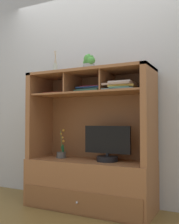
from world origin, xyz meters
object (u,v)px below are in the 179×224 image
object	(u,v)px
magazine_stack_left	(59,94)
diffuser_bottle	(55,69)
magazine_stack_right	(122,86)
media_console	(90,165)
tv_monitor	(107,146)
magazine_stack_centre	(93,90)
potted_succulent	(89,64)
potted_orchid	(61,153)

from	to	relation	value
magazine_stack_left	diffuser_bottle	xyz separation A→B (m)	(-0.01, -0.06, 0.28)
magazine_stack_left	magazine_stack_right	world-z (taller)	magazine_stack_right
media_console	diffuser_bottle	xyz separation A→B (m)	(-0.45, -0.01, 1.08)
tv_monitor	magazine_stack_left	size ratio (longest dim) A/B	1.52
magazine_stack_centre	magazine_stack_right	distance (m)	0.40
diffuser_bottle	potted_succulent	world-z (taller)	diffuser_bottle
media_console	magazine_stack_right	size ratio (longest dim) A/B	4.42
potted_orchid	magazine_stack_left	size ratio (longest dim) A/B	0.99
media_console	potted_orchid	bearing A→B (deg)	178.79
tv_monitor	media_console	bearing A→B (deg)	178.02
media_console	potted_succulent	world-z (taller)	potted_succulent
potted_orchid	potted_succulent	distance (m)	1.05
diffuser_bottle	tv_monitor	bearing A→B (deg)	0.10
tv_monitor	diffuser_bottle	world-z (taller)	diffuser_bottle
diffuser_bottle	potted_orchid	bearing A→B (deg)	11.76
magazine_stack_right	diffuser_bottle	distance (m)	0.88
media_console	tv_monitor	world-z (taller)	media_console
media_console	magazine_stack_right	xyz separation A→B (m)	(0.39, -0.07, 0.82)
potted_orchid	magazine_stack_left	distance (m)	0.69
magazine_stack_centre	potted_succulent	distance (m)	0.29
diffuser_bottle	potted_succulent	bearing A→B (deg)	-1.87
potted_orchid	diffuser_bottle	distance (m)	0.97
magazine_stack_right	diffuser_bottle	world-z (taller)	diffuser_bottle
magazine_stack_centre	media_console	bearing A→B (deg)	-102.61
tv_monitor	diffuser_bottle	bearing A→B (deg)	-179.90
magazine_stack_left	diffuser_bottle	world-z (taller)	diffuser_bottle
magazine_stack_left	magazine_stack_right	xyz separation A→B (m)	(0.83, -0.12, 0.03)
magazine_stack_left	magazine_stack_centre	distance (m)	0.45
potted_succulent	potted_orchid	bearing A→B (deg)	175.23
magazine_stack_left	magazine_stack_right	bearing A→B (deg)	-8.19
potted_orchid	diffuser_bottle	size ratio (longest dim) A/B	1.19
magazine_stack_left	potted_orchid	bearing A→B (deg)	-32.88
magazine_stack_right	potted_succulent	size ratio (longest dim) A/B	1.67
tv_monitor	potted_succulent	world-z (taller)	potted_succulent
potted_orchid	magazine_stack_centre	xyz separation A→B (m)	(0.38, 0.05, 0.71)
magazine_stack_centre	diffuser_bottle	bearing A→B (deg)	-172.30
tv_monitor	magazine_stack_right	size ratio (longest dim) A/B	1.52
potted_orchid	magazine_stack_left	bearing A→B (deg)	147.12
magazine_stack_right	potted_orchid	bearing A→B (deg)	174.26
diffuser_bottle	media_console	bearing A→B (deg)	1.08
media_console	potted_succulent	distance (m)	1.10
potted_orchid	magazine_stack_centre	bearing A→B (deg)	6.85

